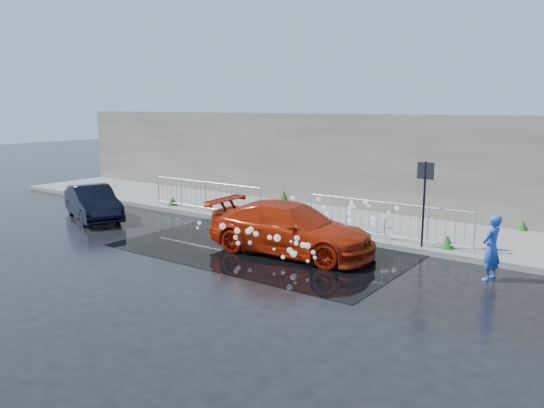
{
  "coord_description": "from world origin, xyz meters",
  "views": [
    {
      "loc": [
        9.09,
        -10.62,
        3.97
      ],
      "look_at": [
        -0.21,
        2.23,
        1.0
      ],
      "focal_mm": 35.0,
      "sensor_mm": 36.0,
      "label": 1
    }
  ],
  "objects_px": {
    "sign_post": "(425,190)",
    "red_car": "(291,229)",
    "person": "(491,248)",
    "dark_car": "(93,203)"
  },
  "relations": [
    {
      "from": "sign_post",
      "to": "red_car",
      "type": "relative_size",
      "value": 0.53
    },
    {
      "from": "sign_post",
      "to": "person",
      "type": "relative_size",
      "value": 1.63
    },
    {
      "from": "sign_post",
      "to": "red_car",
      "type": "bearing_deg",
      "value": -143.55
    },
    {
      "from": "dark_car",
      "to": "person",
      "type": "relative_size",
      "value": 2.34
    },
    {
      "from": "red_car",
      "to": "person",
      "type": "height_order",
      "value": "person"
    },
    {
      "from": "sign_post",
      "to": "dark_car",
      "type": "height_order",
      "value": "sign_post"
    },
    {
      "from": "red_car",
      "to": "person",
      "type": "xyz_separation_m",
      "value": [
        4.97,
        0.83,
        0.08
      ]
    },
    {
      "from": "sign_post",
      "to": "red_car",
      "type": "height_order",
      "value": "sign_post"
    },
    {
      "from": "red_car",
      "to": "dark_car",
      "type": "xyz_separation_m",
      "value": [
        -8.05,
        -0.47,
        -0.09
      ]
    },
    {
      "from": "sign_post",
      "to": "dark_car",
      "type": "bearing_deg",
      "value": -166.62
    }
  ]
}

